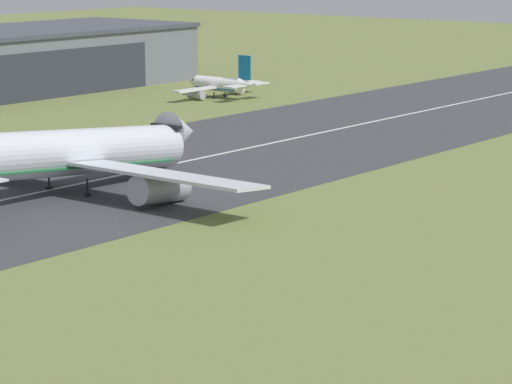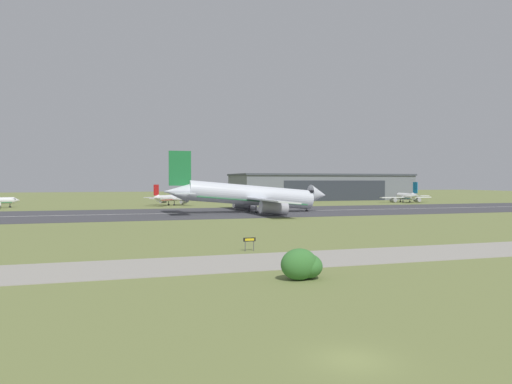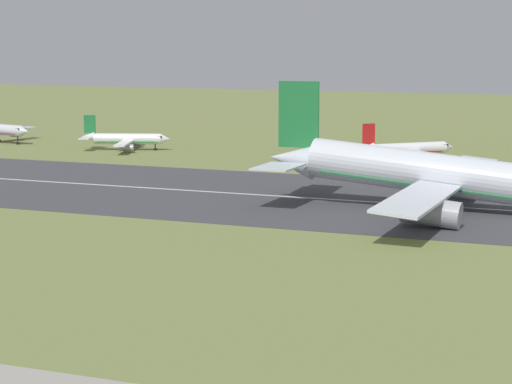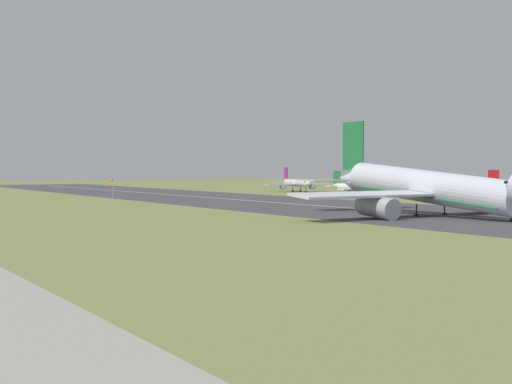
{
  "view_description": "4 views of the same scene",
  "coord_description": "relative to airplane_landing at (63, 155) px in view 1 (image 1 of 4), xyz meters",
  "views": [
    {
      "loc": [
        -71.48,
        8.14,
        31.07
      ],
      "look_at": [
        28.41,
        86.34,
        4.84
      ],
      "focal_mm": 85.0,
      "sensor_mm": 36.0,
      "label": 1
    },
    {
      "loc": [
        -12.8,
        -23.36,
        9.51
      ],
      "look_at": [
        25.25,
        95.51,
        6.72
      ],
      "focal_mm": 35.0,
      "sensor_mm": 36.0,
      "label": 2
    },
    {
      "loc": [
        59.68,
        -21.8,
        24.45
      ],
      "look_at": [
        13.54,
        93.1,
        5.31
      ],
      "focal_mm": 70.0,
      "sensor_mm": 36.0,
      "label": 3
    },
    {
      "loc": [
        122.97,
        24.12,
        8.71
      ],
      "look_at": [
        17.47,
        90.84,
        4.42
      ],
      "focal_mm": 50.0,
      "sensor_mm": 36.0,
      "label": 4
    }
  ],
  "objects": [
    {
      "name": "ground_plane",
      "position": [
        -31.04,
        -58.02,
        -4.99
      ],
      "size": [
        728.14,
        728.14,
        0.0
      ],
      "primitive_type": "plane",
      "color": "olive"
    },
    {
      "name": "airplane_landing",
      "position": [
        0.0,
        0.0,
        0.0
      ],
      "size": [
        50.83,
        59.37,
        18.12
      ],
      "color": "silver",
      "rests_on": "ground_plane"
    },
    {
      "name": "airplane_parked_east",
      "position": [
        86.09,
        46.05,
        -2.38
      ],
      "size": [
        24.51,
        17.78,
        9.01
      ],
      "color": "white",
      "rests_on": "ground_plane"
    },
    {
      "name": "hangar_building",
      "position": [
        64.81,
        88.41,
        1.52
      ],
      "size": [
        89.77,
        34.17,
        12.99
      ],
      "color": "slate",
      "rests_on": "ground_plane"
    }
  ]
}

